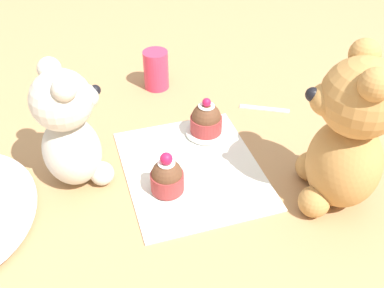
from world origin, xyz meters
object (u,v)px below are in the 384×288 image
at_px(teddy_bear_tan, 348,136).
at_px(cupcake_near_cream_bear, 167,177).
at_px(saucer_plate, 206,132).
at_px(teaspoon, 264,108).
at_px(cupcake_near_tan_bear, 206,120).
at_px(teddy_bear_cream, 70,129).
at_px(juice_glass, 156,70).

relative_size(teddy_bear_tan, cupcake_near_cream_bear, 3.43).
height_order(saucer_plate, teaspoon, saucer_plate).
distance_m(teddy_bear_tan, cupcake_near_tan_bear, 0.27).
bearing_deg(cupcake_near_cream_bear, teddy_bear_cream, 59.63).
xyz_separation_m(saucer_plate, juice_glass, (0.20, 0.05, 0.03)).
bearing_deg(juice_glass, cupcake_near_tan_bear, -166.73).
xyz_separation_m(teddy_bear_tan, juice_glass, (0.41, 0.19, -0.08)).
xyz_separation_m(saucer_plate, cupcake_near_tan_bear, (0.00, 0.00, 0.03)).
height_order(teddy_bear_cream, teaspoon, teddy_bear_cream).
bearing_deg(teaspoon, teddy_bear_cream, -138.18).
relative_size(cupcake_near_tan_bear, juice_glass, 0.85).
xyz_separation_m(cupcake_near_tan_bear, juice_glass, (0.20, 0.05, 0.01)).
bearing_deg(teddy_bear_cream, teddy_bear_tan, -127.81).
height_order(cupcake_near_cream_bear, saucer_plate, cupcake_near_cream_bear).
bearing_deg(teddy_bear_tan, teddy_bear_cream, -88.79).
bearing_deg(teaspoon, cupcake_near_tan_bear, -133.32).
bearing_deg(cupcake_near_tan_bear, teaspoon, -71.54).
relative_size(teddy_bear_cream, saucer_plate, 2.79).
bearing_deg(teddy_bear_tan, juice_glass, -130.43).
relative_size(cupcake_near_cream_bear, cupcake_near_tan_bear, 1.04).
xyz_separation_m(teddy_bear_cream, teddy_bear_tan, (-0.17, -0.38, 0.02)).
height_order(teddy_bear_tan, juice_glass, teddy_bear_tan).
relative_size(cupcake_near_tan_bear, teaspoon, 0.71).
height_order(teddy_bear_cream, saucer_plate, teddy_bear_cream).
bearing_deg(teaspoon, saucer_plate, -133.32).
relative_size(teddy_bear_tan, cupcake_near_tan_bear, 3.57).
relative_size(teddy_bear_tan, saucer_plate, 3.39).
bearing_deg(saucer_plate, cupcake_near_cream_bear, 139.05).
bearing_deg(teddy_bear_cream, teaspoon, -90.69).
xyz_separation_m(juice_glass, teaspoon, (-0.15, -0.19, -0.04)).
relative_size(teddy_bear_cream, cupcake_near_tan_bear, 2.94).
height_order(teddy_bear_cream, juice_glass, teddy_bear_cream).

